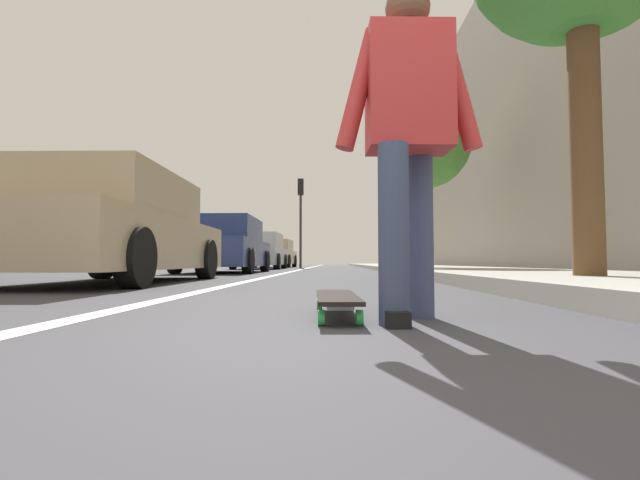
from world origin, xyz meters
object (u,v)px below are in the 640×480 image
parked_car_mid (225,247)px  parked_car_end (276,254)px  skateboard (337,299)px  skater_person (408,127)px  traffic_light (301,206)px  street_tree_mid (425,145)px  parked_car_near (114,230)px  parked_car_far (260,252)px

parked_car_mid → parked_car_end: size_ratio=0.97×
skateboard → skater_person: (-0.15, -0.35, 0.84)m
traffic_light → street_tree_mid: bearing=-155.1°
skateboard → parked_car_near: bearing=39.5°
skater_person → parked_car_mid: (9.77, 3.34, -0.23)m
traffic_light → street_tree_mid: 10.09m
skater_person → parked_car_mid: size_ratio=0.37×
traffic_light → parked_car_mid: bearing=172.3°
parked_car_near → parked_car_end: size_ratio=1.00×
parked_car_end → street_tree_mid: 13.34m
parked_car_near → parked_car_mid: parked_car_near is taller
skateboard → street_tree_mid: size_ratio=0.17×
parked_car_near → parked_car_end: bearing=0.6°
skater_person → skateboard: bearing=66.6°
street_tree_mid → parked_car_end: bearing=26.5°
skateboard → traffic_light: bearing=5.0°
parked_car_mid → traffic_light: (9.70, -1.32, 2.32)m
parked_car_mid → parked_car_far: 6.45m
parked_car_near → parked_car_far: 12.37m
skateboard → parked_car_near: (3.70, 3.05, 0.63)m
skater_person → parked_car_mid: bearing=18.9°
parked_car_mid → traffic_light: traffic_light is taller
parked_car_far → parked_car_end: bearing=1.3°
parked_car_near → parked_car_mid: (5.92, -0.05, -0.01)m
parked_car_near → parked_car_mid: bearing=-0.5°
parked_car_mid → parked_car_end: (12.22, 0.25, 0.02)m
street_tree_mid → parked_car_far: bearing=44.0°
skater_person → parked_car_end: skater_person is taller
skater_person → traffic_light: (19.47, 2.03, 2.09)m
parked_car_near → parked_car_far: size_ratio=1.10×
skateboard → parked_car_end: bearing=8.5°
skateboard → skater_person: bearing=-113.4°
skater_person → parked_car_far: skater_person is taller
skateboard → parked_car_mid: parked_car_mid is taller
skateboard → parked_car_end: size_ratio=0.19×
parked_car_near → traffic_light: (15.62, -1.37, 2.31)m
parked_car_far → parked_car_end: size_ratio=0.91×
parked_car_end → traffic_light: 3.75m
skater_person → parked_car_end: bearing=9.3°
parked_car_mid → traffic_light: 10.06m
traffic_light → skater_person: bearing=-174.1°
parked_car_end → skater_person: bearing=-170.7°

